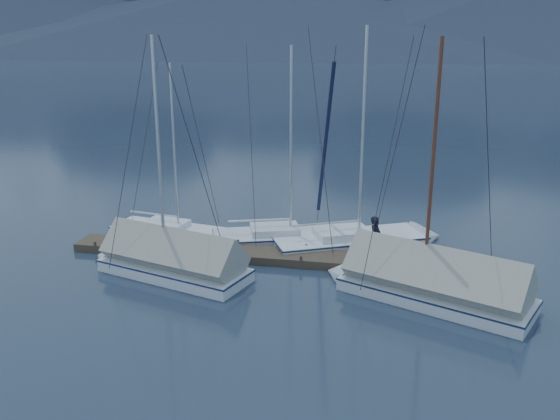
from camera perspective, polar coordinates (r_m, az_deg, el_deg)
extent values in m
plane|color=#172233|center=(23.09, -0.96, -6.64)|extent=(1000.00, 1000.00, 0.00)
cone|color=#192133|center=(327.70, -24.24, 16.77)|extent=(364.00, 364.00, 35.00)
cone|color=#192133|center=(268.64, -2.92, 17.93)|extent=(416.00, 416.00, 30.00)
cone|color=#192133|center=(271.55, 23.99, 16.79)|extent=(390.00, 390.00, 32.00)
cube|color=#382D23|center=(24.84, 0.00, -4.49)|extent=(18.00, 1.50, 0.34)
cube|color=black|center=(26.65, -12.79, -3.92)|extent=(3.00, 1.30, 0.30)
cube|color=black|center=(24.92, 0.00, -4.96)|extent=(3.00, 1.30, 0.30)
cube|color=black|center=(24.56, 13.94, -5.81)|extent=(3.00, 1.30, 0.30)
cylinder|color=#382D23|center=(27.95, -16.04, -2.32)|extent=(0.12, 0.12, 0.35)
cylinder|color=#382D23|center=(26.79, -17.37, -3.27)|extent=(0.12, 0.12, 0.35)
cylinder|color=#382D23|center=(26.75, -10.29, -2.78)|extent=(0.12, 0.12, 0.35)
cylinder|color=#382D23|center=(25.53, -11.41, -3.80)|extent=(0.12, 0.12, 0.35)
cylinder|color=#382D23|center=(25.84, -4.06, -3.25)|extent=(0.12, 0.12, 0.35)
cylinder|color=#382D23|center=(24.58, -4.91, -4.34)|extent=(0.12, 0.12, 0.35)
cylinder|color=#382D23|center=(25.26, 2.54, -3.70)|extent=(0.12, 0.12, 0.35)
cylinder|color=#382D23|center=(23.97, 2.03, -4.85)|extent=(0.12, 0.12, 0.35)
cylinder|color=#382D23|center=(25.02, 9.36, -4.12)|extent=(0.12, 0.12, 0.35)
cylinder|color=#382D23|center=(23.72, 9.23, -5.30)|extent=(0.12, 0.12, 0.35)
cylinder|color=#382D23|center=(25.15, 16.22, -4.48)|extent=(0.12, 0.12, 0.35)
cylinder|color=#382D23|center=(23.85, 16.48, -5.67)|extent=(0.12, 0.12, 0.35)
cube|color=white|center=(28.21, -10.37, -2.27)|extent=(5.86, 2.81, 0.62)
cube|color=white|center=(28.30, -10.34, -2.80)|extent=(4.88, 1.83, 0.28)
cube|color=#1A224E|center=(28.12, -10.40, -1.76)|extent=(5.92, 2.84, 0.06)
cone|color=white|center=(26.73, -4.42, -3.10)|extent=(1.32, 1.95, 1.80)
cube|color=white|center=(28.21, -10.91, -1.33)|extent=(2.16, 1.63, 0.28)
cylinder|color=#B2B7BF|center=(26.99, -10.14, 5.81)|extent=(0.11, 0.11, 7.49)
cylinder|color=#B2B7BF|center=(28.42, -12.08, -0.37)|extent=(2.51, 0.52, 0.08)
cylinder|color=#26262B|center=(26.30, -7.49, 5.64)|extent=(0.51, 2.79, 7.50)
cube|color=silver|center=(26.99, 0.15, -2.84)|extent=(6.49, 3.93, 0.68)
cube|color=silver|center=(27.09, 0.15, -3.45)|extent=(5.31, 2.76, 0.31)
cube|color=navy|center=(26.89, 0.15, -2.26)|extent=(6.55, 3.97, 0.06)
cone|color=silver|center=(27.67, 7.43, -2.48)|extent=(1.70, 2.23, 1.97)
cube|color=silver|center=(26.79, -0.50, -1.87)|extent=(2.50, 2.06, 0.31)
cylinder|color=#B2B7BF|center=(25.90, 1.06, 6.50)|extent=(0.12, 0.12, 8.20)
cylinder|color=#B2B7BF|center=(26.57, -2.04, -1.00)|extent=(2.65, 0.98, 0.09)
cylinder|color=#26262B|center=(26.18, 4.42, 6.57)|extent=(1.03, 2.94, 8.21)
cube|color=silver|center=(26.59, 6.66, -3.23)|extent=(7.01, 4.95, 0.74)
cube|color=silver|center=(26.70, 6.64, -3.91)|extent=(5.67, 3.60, 0.34)
cube|color=#19294D|center=(26.48, 6.69, -2.60)|extent=(7.08, 5.00, 0.07)
cone|color=silver|center=(28.17, 14.00, -2.47)|extent=(2.05, 2.47, 2.15)
cube|color=silver|center=(26.29, 6.02, -2.20)|extent=(2.80, 2.44, 0.34)
cylinder|color=#B2B7BF|center=(25.53, 7.97, 7.14)|extent=(0.13, 0.13, 8.95)
cylinder|color=#B2B7BF|center=(25.88, 4.43, -1.30)|extent=(2.76, 1.41, 0.10)
cylinder|color=#26262B|center=(26.21, 11.39, 7.22)|extent=(1.50, 3.05, 8.96)
cube|color=silver|center=(21.94, 14.63, -8.15)|extent=(7.02, 4.87, 0.71)
cube|color=silver|center=(22.07, 14.57, -8.91)|extent=(5.68, 3.49, 0.32)
cube|color=#152541|center=(21.82, 14.69, -7.44)|extent=(7.09, 4.92, 0.06)
cone|color=silver|center=(23.37, 5.88, -6.09)|extent=(2.00, 2.55, 2.26)
cylinder|color=#592819|center=(20.62, 14.46, 3.90)|extent=(0.13, 0.13, 8.57)
cylinder|color=#592819|center=(21.24, 17.53, -6.31)|extent=(2.77, 1.31, 0.10)
cylinder|color=#26262B|center=(21.24, 10.28, 4.53)|extent=(1.39, 3.06, 8.58)
cube|color=#97978D|center=(21.63, 14.78, -6.27)|extent=(6.74, 4.77, 2.40)
cube|color=white|center=(23.68, -10.11, -5.96)|extent=(6.39, 3.84, 0.71)
cube|color=white|center=(23.80, -10.07, -6.68)|extent=(5.24, 2.65, 0.32)
cube|color=#1A224E|center=(23.56, -10.15, -5.29)|extent=(6.45, 3.88, 0.06)
cone|color=white|center=(25.88, -16.22, -4.39)|extent=(1.74, 2.32, 2.06)
cylinder|color=#B2B7BF|center=(22.59, -11.57, 5.23)|extent=(0.13, 0.13, 8.60)
cylinder|color=#B2B7BF|center=(22.69, -8.10, -4.17)|extent=(2.62, 0.90, 0.10)
cylinder|color=#26262B|center=(23.57, -14.40, 5.51)|extent=(0.93, 2.90, 8.61)
cube|color=gray|center=(23.39, -10.21, -4.19)|extent=(6.11, 3.79, 2.19)
imported|color=black|center=(24.02, 9.15, -2.72)|extent=(0.64, 0.77, 1.82)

